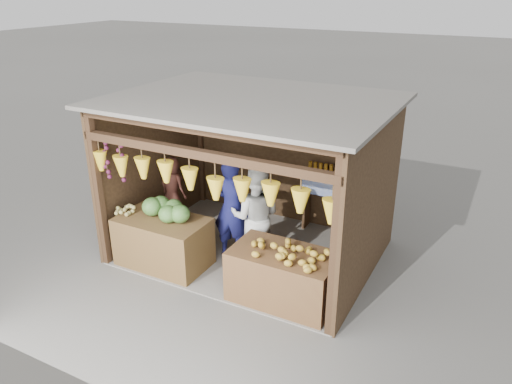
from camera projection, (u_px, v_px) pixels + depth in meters
ground at (252, 251)px, 8.61m from camera, size 80.00×80.00×0.00m
stall_structure at (248, 161)px, 7.94m from camera, size 4.30×3.30×2.66m
back_shelf at (338, 190)px, 8.86m from camera, size 1.25×0.32×1.32m
counter_left at (164, 242)px, 8.06m from camera, size 1.45×0.85×0.82m
counter_right at (283, 277)px, 7.15m from camera, size 1.50×0.85×0.79m
stool at (175, 222)px, 9.27m from camera, size 0.36×0.36×0.33m
man_standing at (232, 209)px, 8.10m from camera, size 0.69×0.49×1.79m
woman_standing at (256, 217)px, 7.92m from camera, size 0.99×0.87×1.70m
vendor_seated at (172, 186)px, 8.99m from camera, size 0.58×0.42×1.11m
melon_pile at (165, 208)px, 7.92m from camera, size 1.00×0.50×0.32m
tanfruit_pile at (126, 209)px, 8.08m from camera, size 0.34×0.40×0.13m
mango_pile at (289, 249)px, 6.86m from camera, size 1.40×0.64×0.22m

